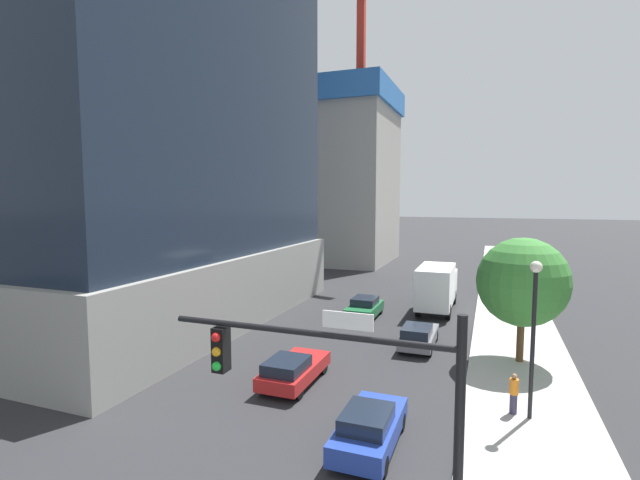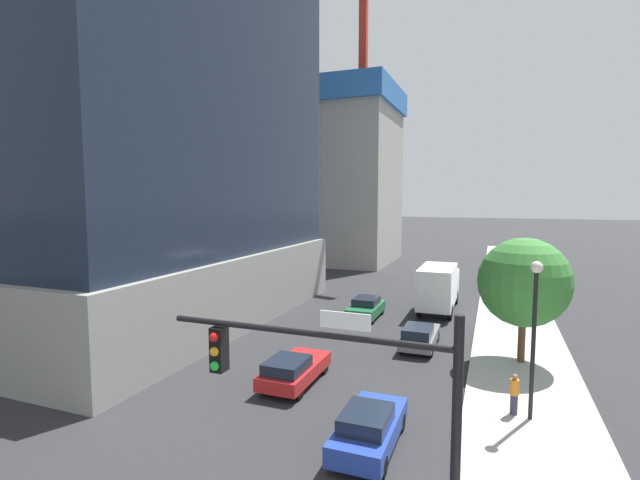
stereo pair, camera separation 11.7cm
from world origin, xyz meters
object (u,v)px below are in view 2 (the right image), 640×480
object	(u,v)px
car_gray	(420,336)
box_truck	(439,286)
pedestrian_orange_shirt	(514,394)
street_lamp	(534,317)
traffic_light_pole	(342,396)
car_green	(366,308)
street_tree	(524,282)
construction_building	(342,166)
car_blue	(369,428)
car_red	(293,369)

from	to	relation	value
car_gray	box_truck	xyz separation A→B (m)	(-0.00, 9.11, 1.23)
box_truck	pedestrian_orange_shirt	bearing A→B (deg)	-73.73
street_lamp	traffic_light_pole	bearing A→B (deg)	-114.54
car_gray	pedestrian_orange_shirt	distance (m)	8.45
box_truck	car_green	bearing A→B (deg)	-140.68
street_tree	car_gray	xyz separation A→B (m)	(-5.26, 0.70, -3.57)
car_green	pedestrian_orange_shirt	distance (m)	15.47
construction_building	car_green	bearing A→B (deg)	-68.33
construction_building	car_green	distance (m)	31.84
street_lamp	street_tree	size ratio (longest dim) A/B	0.95
construction_building	street_lamp	size ratio (longest dim) A/B	5.47
street_tree	construction_building	bearing A→B (deg)	121.84
street_tree	car_blue	xyz separation A→B (m)	(-5.26, -10.43, -3.55)
street_tree	car_blue	world-z (taller)	street_tree
car_blue	car_green	bearing A→B (deg)	105.63
street_lamp	car_green	bearing A→B (deg)	128.31
street_lamp	box_truck	world-z (taller)	street_lamp
car_green	box_truck	bearing A→B (deg)	39.32
construction_building	car_red	size ratio (longest dim) A/B	7.45
pedestrian_orange_shirt	construction_building	bearing A→B (deg)	116.95
traffic_light_pole	pedestrian_orange_shirt	size ratio (longest dim) A/B	4.11
traffic_light_pole	box_truck	xyz separation A→B (m)	(-0.89, 25.93, -2.45)
traffic_light_pole	car_blue	world-z (taller)	traffic_light_pole
traffic_light_pole	construction_building	bearing A→B (deg)	108.30
traffic_light_pole	pedestrian_orange_shirt	xyz separation A→B (m)	(3.82, 9.81, -3.43)
construction_building	car_red	distance (m)	43.10
car_red	car_green	bearing A→B (deg)	90.00
pedestrian_orange_shirt	car_gray	bearing A→B (deg)	123.88
car_blue	box_truck	bearing A→B (deg)	90.00
traffic_light_pole	car_red	world-z (taller)	traffic_light_pole
construction_building	street_tree	xyz separation A→B (m)	(20.76, -33.43, -8.52)
car_gray	box_truck	size ratio (longest dim) A/B	0.56
construction_building	street_lamp	world-z (taller)	construction_building
street_tree	car_gray	bearing A→B (deg)	172.38
box_truck	pedestrian_orange_shirt	xyz separation A→B (m)	(4.71, -16.13, -0.98)
traffic_light_pole	car_red	bearing A→B (deg)	119.75
traffic_light_pole	street_lamp	xyz separation A→B (m)	(4.40, 9.63, -0.30)
car_red	box_truck	distance (m)	17.00
car_gray	construction_building	bearing A→B (deg)	115.33
street_lamp	car_red	world-z (taller)	street_lamp
street_tree	box_truck	distance (m)	11.38
car_green	car_red	xyz separation A→B (m)	(-0.00, -12.54, -0.01)
street_lamp	street_tree	world-z (taller)	street_tree
street_tree	car_red	xyz separation A→B (m)	(-9.87, -6.49, -3.57)
car_red	box_truck	world-z (taller)	box_truck
street_tree	box_truck	size ratio (longest dim) A/B	0.85
traffic_light_pole	car_green	size ratio (longest dim) A/B	1.62
car_red	box_truck	bearing A→B (deg)	74.22
street_lamp	street_tree	bearing A→B (deg)	90.18
traffic_light_pole	pedestrian_orange_shirt	distance (m)	11.07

